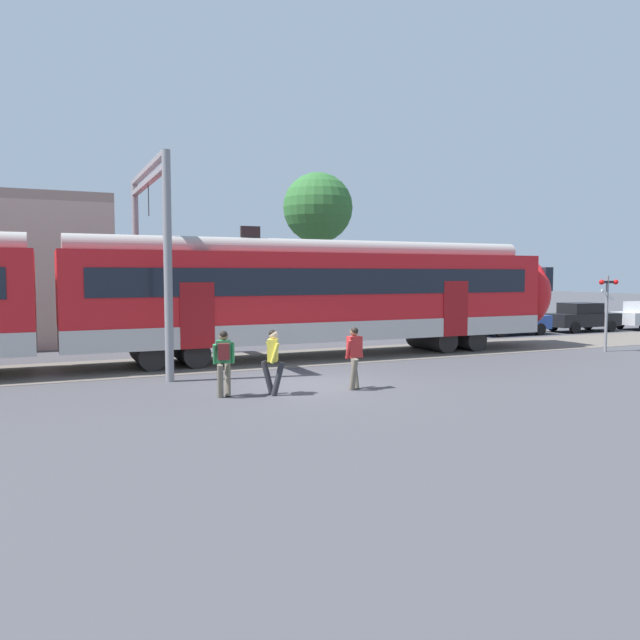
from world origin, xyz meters
TOP-DOWN VIEW (x-y plane):
  - ground_plane at (0.00, 0.00)m, footprint 160.00×160.00m
  - commuter_train at (-5.89, 5.36)m, footprint 38.05×3.07m
  - pedestrian_green at (-2.73, -0.69)m, footprint 0.62×0.60m
  - pedestrian_yellow at (-1.52, -0.91)m, footprint 0.55×0.66m
  - pedestrian_red at (0.71, -1.07)m, footprint 0.53×0.63m
  - parked_car_blue at (14.73, 9.06)m, footprint 4.02×1.79m
  - parked_car_black at (19.54, 8.98)m, footprint 4.04×1.84m
  - catenary_gantry at (-3.53, 5.37)m, footprint 0.24×6.64m
  - crossing_signal at (13.56, 2.14)m, footprint 0.96×0.22m
  - street_tree_right at (7.40, 16.42)m, footprint 3.89×3.89m

SIDE VIEW (x-z plane):
  - ground_plane at x=0.00m, z-range 0.00..0.00m
  - parked_car_blue at x=14.73m, z-range 0.01..1.55m
  - parked_car_black at x=19.54m, z-range 0.01..1.55m
  - pedestrian_yellow at x=-1.52m, z-range 0.13..1.80m
  - pedestrian_red at x=0.71m, z-range 0.13..1.80m
  - pedestrian_green at x=-2.73m, z-range 0.16..1.82m
  - crossing_signal at x=13.56m, z-range 0.51..3.51m
  - commuter_train at x=-5.89m, z-range -0.11..4.62m
  - catenary_gantry at x=-3.53m, z-range 1.05..7.58m
  - street_tree_right at x=7.40m, z-range 2.37..11.07m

